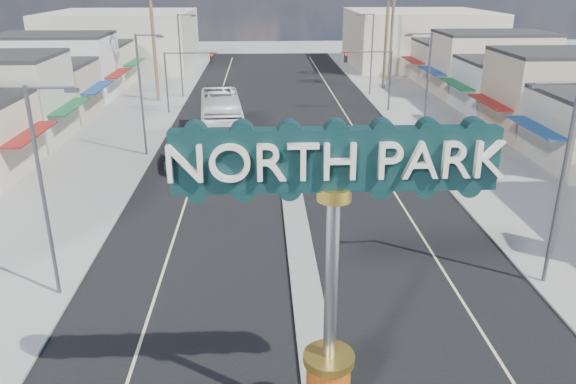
{
  "coord_description": "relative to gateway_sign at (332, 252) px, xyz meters",
  "views": [
    {
      "loc": [
        -1.83,
        -11.31,
        12.79
      ],
      "look_at": [
        -0.75,
        10.83,
        4.24
      ],
      "focal_mm": 35.0,
      "sensor_mm": 36.0,
      "label": 1
    }
  ],
  "objects": [
    {
      "name": "ground",
      "position": [
        0.0,
        28.02,
        -5.93
      ],
      "size": [
        160.0,
        160.0,
        0.0
      ],
      "primitive_type": "plane",
      "color": "gray",
      "rests_on": "ground"
    },
    {
      "name": "road",
      "position": [
        0.0,
        28.02,
        -5.92
      ],
      "size": [
        20.0,
        120.0,
        0.01
      ],
      "primitive_type": "cube",
      "color": "black",
      "rests_on": "ground"
    },
    {
      "name": "median_island",
      "position": [
        0.0,
        12.02,
        -5.85
      ],
      "size": [
        1.3,
        30.0,
        0.16
      ],
      "primitive_type": "cube",
      "color": "gray",
      "rests_on": "ground"
    },
    {
      "name": "sidewalk_left",
      "position": [
        -14.0,
        28.02,
        -5.87
      ],
      "size": [
        8.0,
        120.0,
        0.12
      ],
      "primitive_type": "cube",
      "color": "gray",
      "rests_on": "ground"
    },
    {
      "name": "sidewalk_right",
      "position": [
        14.0,
        28.02,
        -5.87
      ],
      "size": [
        8.0,
        120.0,
        0.12
      ],
      "primitive_type": "cube",
      "color": "gray",
      "rests_on": "ground"
    },
    {
      "name": "storefront_row_left",
      "position": [
        -24.0,
        41.02,
        -2.93
      ],
      "size": [
        12.0,
        42.0,
        6.0
      ],
      "primitive_type": "cube",
      "color": "beige",
      "rests_on": "ground"
    },
    {
      "name": "storefront_row_right",
      "position": [
        24.0,
        41.02,
        -2.93
      ],
      "size": [
        12.0,
        42.0,
        6.0
      ],
      "primitive_type": "cube",
      "color": "#B7B29E",
      "rests_on": "ground"
    },
    {
      "name": "backdrop_far_left",
      "position": [
        -22.0,
        73.02,
        -1.93
      ],
      "size": [
        20.0,
        20.0,
        8.0
      ],
      "primitive_type": "cube",
      "color": "#B7B29E",
      "rests_on": "ground"
    },
    {
      "name": "backdrop_far_right",
      "position": [
        22.0,
        73.02,
        -1.93
      ],
      "size": [
        20.0,
        20.0,
        8.0
      ],
      "primitive_type": "cube",
      "color": "beige",
      "rests_on": "ground"
    },
    {
      "name": "gateway_sign",
      "position": [
        0.0,
        0.0,
        0.0
      ],
      "size": [
        8.2,
        1.5,
        9.15
      ],
      "color": "#B2240D",
      "rests_on": "median_island"
    },
    {
      "name": "traffic_signal_left",
      "position": [
        -9.18,
        42.02,
        -1.65
      ],
      "size": [
        5.09,
        0.45,
        6.0
      ],
      "color": "#47474C",
      "rests_on": "ground"
    },
    {
      "name": "traffic_signal_right",
      "position": [
        9.18,
        42.02,
        -1.65
      ],
      "size": [
        5.09,
        0.45,
        6.0
      ],
      "color": "#47474C",
      "rests_on": "ground"
    },
    {
      "name": "streetlight_l_near",
      "position": [
        -10.43,
        8.02,
        -0.86
      ],
      "size": [
        2.03,
        0.22,
        9.0
      ],
      "color": "#47474C",
      "rests_on": "ground"
    },
    {
      "name": "streetlight_l_mid",
      "position": [
        -10.43,
        28.02,
        -0.86
      ],
      "size": [
        2.03,
        0.22,
        9.0
      ],
      "color": "#47474C",
      "rests_on": "ground"
    },
    {
      "name": "streetlight_l_far",
      "position": [
        -10.43,
        50.02,
        -0.86
      ],
      "size": [
        2.03,
        0.22,
        9.0
      ],
      "color": "#47474C",
      "rests_on": "ground"
    },
    {
      "name": "streetlight_r_near",
      "position": [
        10.43,
        8.02,
        -0.86
      ],
      "size": [
        2.03,
        0.22,
        9.0
      ],
      "color": "#47474C",
      "rests_on": "ground"
    },
    {
      "name": "streetlight_r_mid",
      "position": [
        10.43,
        28.02,
        -0.86
      ],
      "size": [
        2.03,
        0.22,
        9.0
      ],
      "color": "#47474C",
      "rests_on": "ground"
    },
    {
      "name": "streetlight_r_far",
      "position": [
        10.43,
        50.02,
        -0.86
      ],
      "size": [
        2.03,
        0.22,
        9.0
      ],
      "color": "#47474C",
      "rests_on": "ground"
    },
    {
      "name": "car_parked_left",
      "position": [
        -7.77,
        25.42,
        -5.08
      ],
      "size": [
        2.54,
        5.17,
        1.7
      ],
      "primitive_type": "imported",
      "rotation": [
        0.0,
        0.0,
        0.11
      ],
      "color": "#5C5C60",
      "rests_on": "ground"
    },
    {
      "name": "car_parked_right",
      "position": [
        7.56,
        28.1,
        -5.03
      ],
      "size": [
        2.15,
        5.52,
        1.79
      ],
      "primitive_type": "imported",
      "rotation": [
        0.0,
        0.0,
        0.05
      ],
      "color": "silver",
      "rests_on": "ground"
    },
    {
      "name": "city_bus",
      "position": [
        -5.06,
        31.41,
        -4.07
      ],
      "size": [
        4.34,
        13.59,
        3.72
      ],
      "primitive_type": "imported",
      "rotation": [
        0.0,
        0.0,
        0.09
      ],
      "color": "white",
      "rests_on": "ground"
    }
  ]
}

